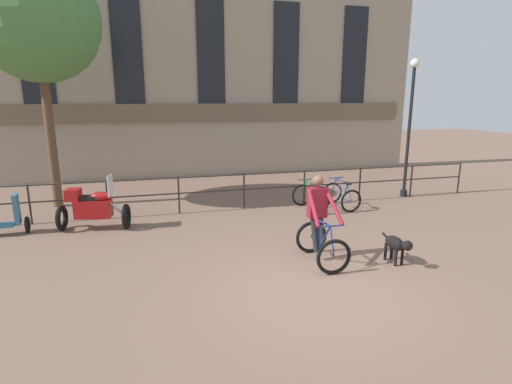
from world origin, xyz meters
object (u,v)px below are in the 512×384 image
Objects in this scene: parked_motorcycle at (93,207)px; parked_bicycle_near_lamp at (310,198)px; cyclist_with_bike at (320,224)px; street_lamp at (410,121)px; dog at (397,245)px; parked_bicycle_mid_left at (341,196)px.

parked_bicycle_near_lamp is at bearing -78.26° from parked_motorcycle.
street_lamp is at bearing 41.87° from cyclist_with_bike.
street_lamp is at bearing -74.41° from parked_motorcycle.
parked_bicycle_mid_left is (0.87, 4.02, -0.04)m from dog.
dog is 7.06m from parked_motorcycle.
cyclist_with_bike reaches higher than parked_bicycle_near_lamp.
parked_bicycle_near_lamp is at bearing -168.13° from street_lamp.
parked_bicycle_near_lamp is (5.81, 0.21, -0.20)m from parked_motorcycle.
cyclist_with_bike is 1.54m from dog.
dog is 4.12m from parked_bicycle_mid_left.
parked_motorcycle is 1.50× the size of parked_bicycle_mid_left.
parked_motorcycle is 5.82m from parked_bicycle_near_lamp.
cyclist_with_bike is at bearing 52.66° from parked_bicycle_mid_left.
dog is 0.77× the size of parked_bicycle_mid_left.
dog is 6.30m from street_lamp.
cyclist_with_bike is at bearing -115.77° from parked_motorcycle.
parked_bicycle_near_lamp reaches higher than dog.
parked_bicycle_mid_left is at bearing -163.91° from street_lamp.
parked_bicycle_mid_left is at bearing -78.56° from parked_motorcycle.
parked_bicycle_near_lamp is 1.00m from parked_bicycle_mid_left.
cyclist_with_bike is 4.14m from parked_bicycle_mid_left.
dog is at bearing -113.02° from parked_motorcycle.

